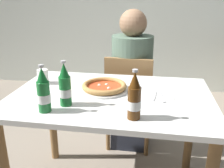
% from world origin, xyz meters
% --- Properties ---
extents(dining_table_main, '(1.20, 0.80, 0.75)m').
position_xyz_m(dining_table_main, '(0.00, 0.00, 0.64)').
color(dining_table_main, silver).
rests_on(dining_table_main, ground_plane).
extents(chair_behind_table, '(0.43, 0.43, 0.85)m').
position_xyz_m(chair_behind_table, '(0.06, 0.61, 0.48)').
color(chair_behind_table, olive).
rests_on(chair_behind_table, ground_plane).
extents(diner_seated, '(0.34, 0.34, 1.21)m').
position_xyz_m(diner_seated, '(0.07, 0.66, 0.58)').
color(diner_seated, '#2D3342').
rests_on(diner_seated, ground_plane).
extents(pizza_margherita_near, '(0.30, 0.30, 0.04)m').
position_xyz_m(pizza_margherita_near, '(-0.05, 0.07, 0.77)').
color(pizza_margherita_near, white).
rests_on(pizza_margherita_near, dining_table_main).
extents(beer_bottle_left, '(0.07, 0.07, 0.25)m').
position_xyz_m(beer_bottle_left, '(-0.29, -0.27, 0.85)').
color(beer_bottle_left, '#196B2D').
rests_on(beer_bottle_left, dining_table_main).
extents(beer_bottle_center, '(0.07, 0.07, 0.25)m').
position_xyz_m(beer_bottle_center, '(0.16, -0.28, 0.85)').
color(beer_bottle_center, '#512D0F').
rests_on(beer_bottle_center, dining_table_main).
extents(beer_bottle_right, '(0.07, 0.07, 0.25)m').
position_xyz_m(beer_bottle_right, '(-0.21, -0.18, 0.85)').
color(beer_bottle_right, '#196B2D').
rests_on(beer_bottle_right, dining_table_main).
extents(napkin_with_cutlery, '(0.18, 0.19, 0.01)m').
position_xyz_m(napkin_with_cutlery, '(0.28, 0.02, 0.75)').
color(napkin_with_cutlery, white).
rests_on(napkin_with_cutlery, dining_table_main).
extents(paper_cup, '(0.07, 0.07, 0.09)m').
position_xyz_m(paper_cup, '(-0.48, 0.13, 0.80)').
color(paper_cup, white).
rests_on(paper_cup, dining_table_main).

